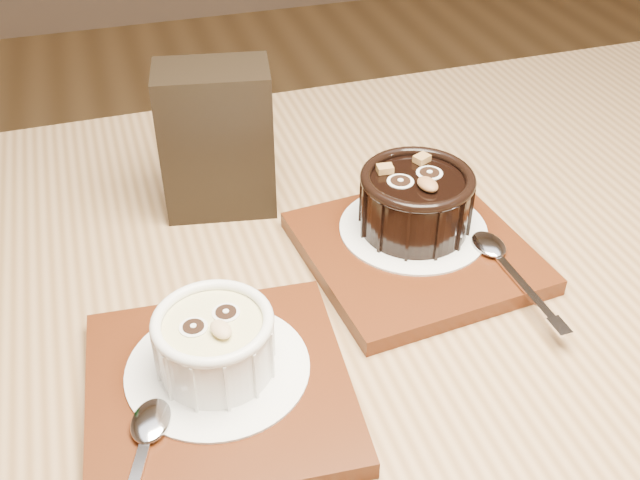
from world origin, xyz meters
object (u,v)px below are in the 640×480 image
Objects in this scene: condiment_stand at (217,140)px; tray_right at (415,252)px; table at (333,398)px; tray_left at (219,389)px; ramekin_white at (215,341)px; ramekin_dark at (416,199)px.

tray_right is at bearing -42.43° from condiment_stand.
tray_left is (-0.10, -0.05, 0.10)m from table.
ramekin_dark reaches higher than ramekin_white.
tray_left is at bearing -117.54° from ramekin_white.
ramekin_dark is at bearing 72.96° from tray_right.
tray_left is 0.22m from tray_right.
tray_right is 1.29× the size of condiment_stand.
ramekin_white is at bearing -159.27° from table.
tray_left is at bearing -153.88° from table.
table is 0.17m from ramekin_white.
ramekin_dark reaches higher than tray_right.
ramekin_white is 0.60× the size of condiment_stand.
condiment_stand is (0.05, 0.22, 0.03)m from ramekin_white.
tray_left is 1.29× the size of condiment_stand.
condiment_stand reaches higher than table.
ramekin_white is 0.85× the size of ramekin_dark.
tray_left is 1.84× the size of ramekin_dark.
table is 0.15m from tray_left.
tray_right is (0.19, 0.10, 0.00)m from tray_left.
tray_left is at bearing -151.47° from tray_right.
condiment_stand is (0.05, 0.23, 0.06)m from tray_left.
table is at bearing -148.90° from tray_right.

